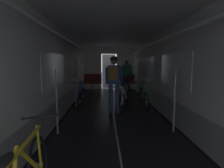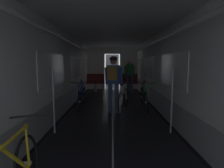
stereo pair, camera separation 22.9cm
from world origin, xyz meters
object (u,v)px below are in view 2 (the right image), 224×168
(person_standing_near_bench, at_px, (129,74))
(bench_seat_far_left, at_px, (95,81))
(bicycle_blue, at_px, (81,97))
(bicycle_green, at_px, (144,98))
(person_cyclist_aisle, at_px, (113,78))
(bench_seat_far_right, at_px, (129,81))
(bicycle_silver_in_aisle, at_px, (123,99))

(person_standing_near_bench, bearing_deg, bench_seat_far_left, 168.21)
(bicycle_blue, bearing_deg, person_standing_near_bench, 59.92)
(bicycle_green, relative_size, person_standing_near_bench, 1.00)
(person_cyclist_aisle, height_order, person_standing_near_bench, person_cyclist_aisle)
(bicycle_green, distance_m, bicycle_blue, 2.10)
(bench_seat_far_right, distance_m, bicycle_blue, 4.22)
(bench_seat_far_left, bearing_deg, bicycle_green, -63.06)
(bicycle_green, bearing_deg, person_standing_near_bench, 92.50)
(bench_seat_far_left, height_order, bench_seat_far_right, same)
(bicycle_green, bearing_deg, bicycle_blue, 177.05)
(bench_seat_far_left, bearing_deg, person_cyclist_aisle, -77.90)
(bench_seat_far_right, relative_size, bicycle_silver_in_aisle, 0.59)
(bench_seat_far_right, bearing_deg, bicycle_blue, -117.49)
(bench_seat_far_right, distance_m, person_cyclist_aisle, 4.45)
(person_cyclist_aisle, bearing_deg, bicycle_silver_in_aisle, 38.71)
(bench_seat_far_left, height_order, bicycle_green, bench_seat_far_left)
(bicycle_green, bearing_deg, bench_seat_far_left, 116.94)
(bench_seat_far_left, xyz_separation_m, person_cyclist_aisle, (0.93, -4.33, 0.50))
(bench_seat_far_right, relative_size, person_cyclist_aisle, 0.57)
(bench_seat_far_right, height_order, bicycle_green, bench_seat_far_right)
(bicycle_blue, bearing_deg, bicycle_green, -2.95)
(bicycle_blue, height_order, person_standing_near_bench, person_standing_near_bench)
(bicycle_silver_in_aisle, distance_m, person_standing_near_bench, 3.78)
(bicycle_blue, height_order, person_cyclist_aisle, person_cyclist_aisle)
(bench_seat_far_right, distance_m, bicycle_green, 3.85)
(bench_seat_far_right, xyz_separation_m, person_standing_near_bench, (0.00, -0.38, 0.41))
(bicycle_silver_in_aisle, bearing_deg, person_standing_near_bench, 81.61)
(bicycle_blue, distance_m, person_cyclist_aisle, 1.41)
(bicycle_silver_in_aisle, bearing_deg, person_cyclist_aisle, -141.29)
(bicycle_blue, bearing_deg, person_cyclist_aisle, -28.95)
(bicycle_silver_in_aisle, xyz_separation_m, person_standing_near_bench, (0.54, 3.69, 0.59))
(bicycle_green, height_order, bicycle_silver_in_aisle, bicycle_green)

